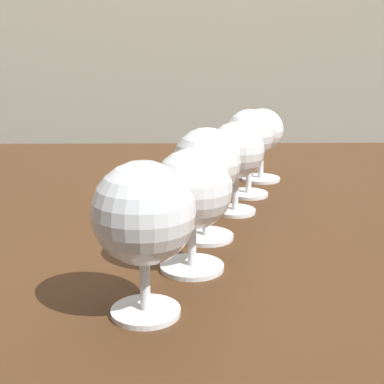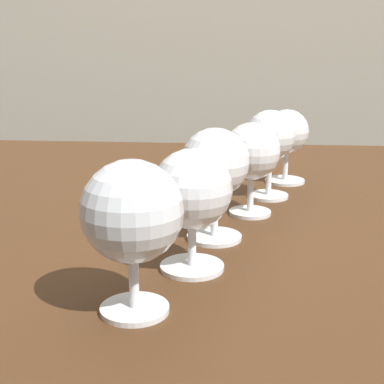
{
  "view_description": "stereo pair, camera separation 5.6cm",
  "coord_description": "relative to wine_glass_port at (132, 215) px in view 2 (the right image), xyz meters",
  "views": [
    {
      "loc": [
        -0.04,
        -0.81,
        1.0
      ],
      "look_at": [
        -0.03,
        -0.27,
        0.86
      ],
      "focal_mm": 51.94,
      "sensor_mm": 36.0,
      "label": 1
    },
    {
      "loc": [
        0.02,
        -0.81,
        1.0
      ],
      "look_at": [
        -0.03,
        -0.27,
        0.86
      ],
      "focal_mm": 51.94,
      "sensor_mm": 36.0,
      "label": 2
    }
  ],
  "objects": [
    {
      "name": "dining_table",
      "position": [
        0.07,
        0.37,
        -0.18
      ],
      "size": [
        1.33,
        0.98,
        0.77
      ],
      "color": "#472B16",
      "rests_on": "ground_plane"
    },
    {
      "name": "wine_glass_port",
      "position": [
        0.0,
        0.0,
        0.0
      ],
      "size": [
        0.09,
        0.09,
        0.14
      ],
      "color": "white",
      "rests_on": "dining_table"
    },
    {
      "name": "wine_glass_white",
      "position": [
        0.04,
        0.1,
        -0.0
      ],
      "size": [
        0.08,
        0.08,
        0.13
      ],
      "color": "white",
      "rests_on": "dining_table"
    },
    {
      "name": "wine_glass_chardonnay",
      "position": [
        0.06,
        0.2,
        0.0
      ],
      "size": [
        0.08,
        0.08,
        0.14
      ],
      "color": "white",
      "rests_on": "dining_table"
    },
    {
      "name": "wine_glass_rose",
      "position": [
        0.11,
        0.3,
        -0.0
      ],
      "size": [
        0.08,
        0.08,
        0.13
      ],
      "color": "white",
      "rests_on": "dining_table"
    },
    {
      "name": "wine_glass_cabernet",
      "position": [
        0.14,
        0.39,
        0.0
      ],
      "size": [
        0.08,
        0.08,
        0.13
      ],
      "color": "white",
      "rests_on": "dining_table"
    },
    {
      "name": "wine_glass_amber",
      "position": [
        0.17,
        0.49,
        -0.01
      ],
      "size": [
        0.07,
        0.07,
        0.12
      ],
      "color": "white",
      "rests_on": "dining_table"
    }
  ]
}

